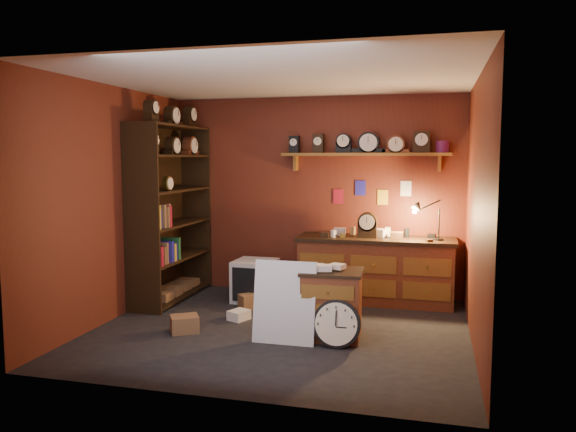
{
  "coord_description": "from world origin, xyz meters",
  "views": [
    {
      "loc": [
        1.58,
        -5.76,
        1.88
      ],
      "look_at": [
        -0.0,
        0.35,
        1.22
      ],
      "focal_mm": 35.0,
      "sensor_mm": 36.0,
      "label": 1
    }
  ],
  "objects_px": {
    "big_round_clock": "(337,324)",
    "low_cabinet": "(332,301)",
    "shelving_unit": "(169,205)",
    "workbench": "(376,266)"
  },
  "relations": [
    {
      "from": "big_round_clock",
      "to": "low_cabinet",
      "type": "bearing_deg",
      "value": 109.76
    },
    {
      "from": "shelving_unit",
      "to": "workbench",
      "type": "bearing_deg",
      "value": 10.47
    },
    {
      "from": "workbench",
      "to": "low_cabinet",
      "type": "xyz_separation_m",
      "value": [
        -0.3,
        -1.59,
        -0.08
      ]
    },
    {
      "from": "workbench",
      "to": "shelving_unit",
      "type": "bearing_deg",
      "value": -169.53
    },
    {
      "from": "shelving_unit",
      "to": "big_round_clock",
      "type": "height_order",
      "value": "shelving_unit"
    },
    {
      "from": "workbench",
      "to": "low_cabinet",
      "type": "relative_size",
      "value": 2.5
    },
    {
      "from": "shelving_unit",
      "to": "big_round_clock",
      "type": "distance_m",
      "value": 3.01
    },
    {
      "from": "workbench",
      "to": "low_cabinet",
      "type": "distance_m",
      "value": 1.62
    },
    {
      "from": "workbench",
      "to": "low_cabinet",
      "type": "bearing_deg",
      "value": -100.53
    },
    {
      "from": "low_cabinet",
      "to": "shelving_unit",
      "type": "bearing_deg",
      "value": 152.02
    }
  ]
}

